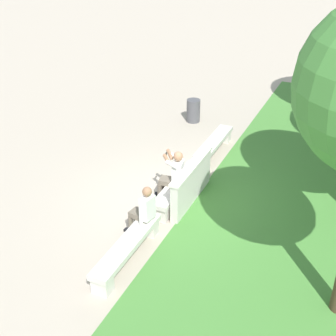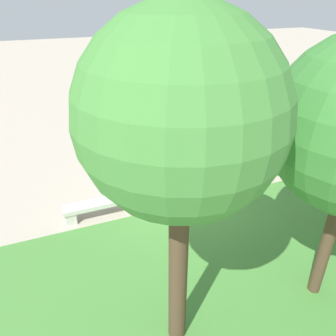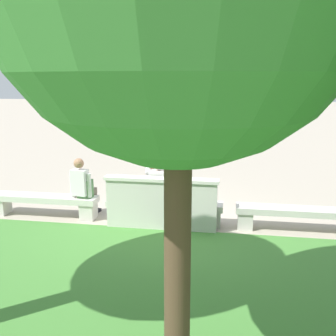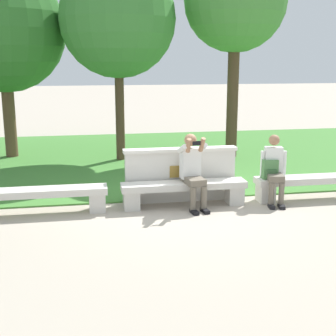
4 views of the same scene
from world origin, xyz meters
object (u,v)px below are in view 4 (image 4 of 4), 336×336
tree_behind_wall (3,30)px  tree_left_background (118,20)px  bench_near (184,190)px  person_distant (274,167)px  backpack (270,169)px  bench_mid (313,183)px  person_photographer (192,167)px  bench_main (41,197)px  tree_right_background (236,1)px

tree_behind_wall → tree_left_background: size_ratio=0.99×
bench_near → tree_behind_wall: bearing=126.3°
person_distant → tree_left_background: (-2.50, 4.20, 2.88)m
tree_behind_wall → backpack: bearing=-43.7°
bench_mid → tree_behind_wall: tree_behind_wall is taller
backpack → bench_near: bearing=179.2°
tree_left_background → tree_behind_wall: bearing=162.4°
bench_near → person_distant: bearing=-2.2°
person_photographer → person_distant: bearing=0.4°
tree_left_background → bench_mid: bearing=-51.1°
bench_main → person_distant: size_ratio=1.80×
bench_main → tree_left_background: size_ratio=0.45×
backpack → tree_right_background: tree_right_background is taller
person_photographer → tree_right_background: (2.01, 4.06, 3.29)m
bench_near → person_photographer: (0.13, -0.08, 0.43)m
bench_main → bench_near: 2.52m
bench_near → person_photographer: 0.45m
backpack → tree_behind_wall: (-5.32, 5.08, 2.70)m
bench_main → backpack: backpack is taller
bench_mid → backpack: size_ratio=5.31×
bench_mid → backpack: (-0.91, -0.02, 0.32)m
bench_mid → person_photographer: person_photographer is taller
tree_right_background → tree_behind_wall: bearing=169.7°
bench_mid → bench_main: bearing=180.0°
bench_mid → tree_behind_wall: 8.57m
person_distant → tree_left_background: bearing=120.8°
backpack → tree_right_background: (0.54, 4.01, 3.40)m
person_photographer → tree_behind_wall: size_ratio=0.27×
bench_main → person_photographer: bearing=-1.7°
bench_main → backpack: size_ratio=5.31×
bench_main → bench_mid: size_ratio=1.00×
bench_near → person_photographer: size_ratio=1.72×
person_photographer → backpack: 1.48m
bench_near → tree_left_background: bearing=101.3°
bench_mid → tree_left_background: (-3.34, 4.14, 3.25)m
bench_mid → person_distant: (-0.84, -0.06, 0.36)m
person_photographer → tree_left_background: size_ratio=0.26×
backpack → tree_left_background: bearing=120.3°
person_photographer → tree_right_background: size_ratio=0.25×
person_distant → tree_behind_wall: size_ratio=0.26×
bench_main → bench_near: size_ratio=1.00×
tree_behind_wall → bench_near: bearing=-53.7°
bench_mid → tree_behind_wall: size_ratio=0.46×
tree_left_background → backpack: bearing=-59.7°
bench_near → tree_left_background: size_ratio=0.45×
bench_main → person_distant: bearing=-0.9°
bench_near → tree_right_background: size_ratio=0.42×
backpack → bench_main: bearing=179.7°
tree_behind_wall → person_distant: bearing=-43.5°
bench_main → person_distant: 4.21m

